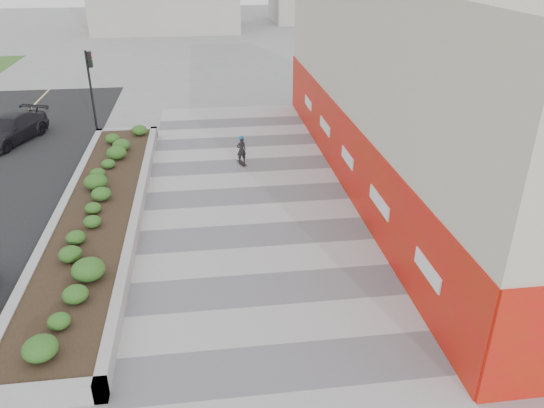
{
  "coord_description": "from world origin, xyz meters",
  "views": [
    {
      "loc": [
        -1.55,
        -10.86,
        9.08
      ],
      "look_at": [
        0.57,
        5.13,
        1.1
      ],
      "focal_mm": 35.0,
      "sensor_mm": 36.0,
      "label": 1
    }
  ],
  "objects_px": {
    "planter": "(100,208)",
    "skateboarder": "(241,150)",
    "car_dark": "(10,129)",
    "traffic_signal_near": "(91,79)"
  },
  "relations": [
    {
      "from": "traffic_signal_near",
      "to": "car_dark",
      "type": "bearing_deg",
      "value": -161.19
    },
    {
      "from": "car_dark",
      "to": "traffic_signal_near",
      "type": "bearing_deg",
      "value": 39.49
    },
    {
      "from": "planter",
      "to": "skateboarder",
      "type": "xyz_separation_m",
      "value": [
        5.54,
        4.58,
        0.28
      ]
    },
    {
      "from": "traffic_signal_near",
      "to": "skateboarder",
      "type": "bearing_deg",
      "value": -39.16
    },
    {
      "from": "traffic_signal_near",
      "to": "car_dark",
      "type": "height_order",
      "value": "traffic_signal_near"
    },
    {
      "from": "planter",
      "to": "car_dark",
      "type": "relative_size",
      "value": 3.88
    },
    {
      "from": "planter",
      "to": "traffic_signal_near",
      "type": "relative_size",
      "value": 4.29
    },
    {
      "from": "skateboarder",
      "to": "car_dark",
      "type": "bearing_deg",
      "value": 142.38
    },
    {
      "from": "planter",
      "to": "skateboarder",
      "type": "distance_m",
      "value": 7.19
    },
    {
      "from": "skateboarder",
      "to": "car_dark",
      "type": "height_order",
      "value": "skateboarder"
    }
  ]
}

